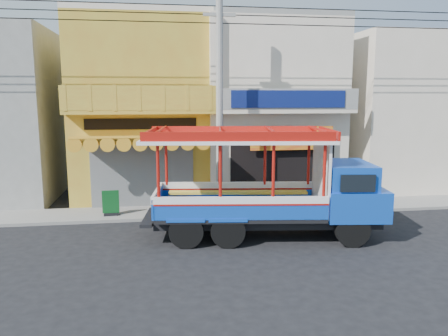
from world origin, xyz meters
The scene contains 11 objects.
ground centered at (0.00, 0.00, 0.00)m, with size 90.00×90.00×0.00m, color black.
sidewalk centered at (0.00, 4.00, 0.06)m, with size 30.00×2.00×0.12m, color slate.
shophouse_left centered at (-4.00, 7.96, 4.11)m, with size 6.00×7.50×8.24m.
shophouse_right centered at (2.00, 7.96, 4.11)m, with size 6.00×6.75×8.24m.
party_pilaster centered at (-1.00, 4.85, 4.00)m, with size 0.35×0.30×8.00m, color beige.
filler_building_right centered at (9.00, 8.00, 3.80)m, with size 6.00×6.00×7.60m, color beige.
utility_pole centered at (-0.85, 3.30, 5.03)m, with size 28.00×0.26×9.00m.
songthaew_truck centered at (0.71, 0.52, 1.75)m, with size 8.03×3.46×3.63m.
green_sign centered at (-5.19, 3.64, 0.53)m, with size 0.64×0.32×0.98m.
potted_plant_a centered at (1.46, 4.32, 0.55)m, with size 0.78×0.67×0.86m, color #1C5317.
potted_plant_c centered at (4.96, 4.19, 0.64)m, with size 0.58×0.58×1.03m, color #1C5317.
Camera 1 is at (-3.25, -13.14, 4.67)m, focal length 35.00 mm.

